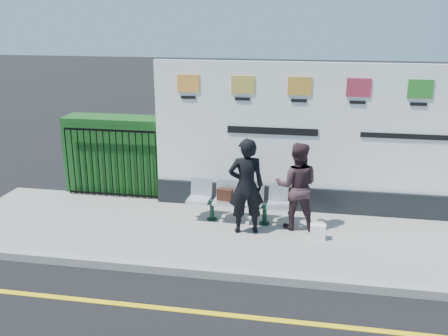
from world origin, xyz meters
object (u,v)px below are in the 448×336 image
billboard (353,151)px  woman_left (246,186)px  woman_right (297,186)px  bench (238,211)px

billboard → woman_left: (-1.94, -1.30, -0.41)m
billboard → woman_left: size_ratio=4.48×
woman_right → billboard: bearing=-138.5°
woman_left → woman_right: size_ratio=1.08×
woman_left → bench: bearing=-79.3°
billboard → woman_left: billboard is taller
bench → woman_left: size_ratio=1.11×
bench → woman_left: (0.21, -0.42, 0.68)m
billboard → bench: billboard is taller
bench → woman_left: woman_left is taller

